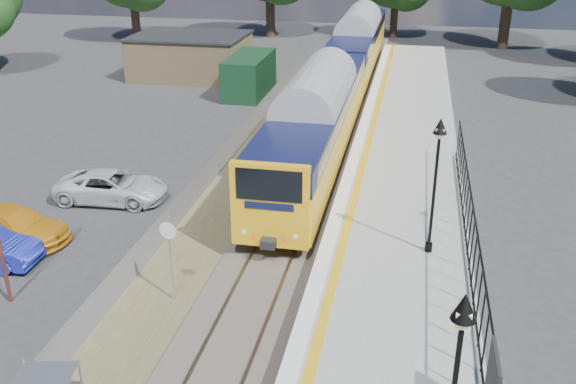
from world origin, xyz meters
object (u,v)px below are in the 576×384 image
(victorian_lamp_north, at_px, (438,155))
(speed_sign, at_px, (169,248))
(victorian_lamp_south, at_px, (458,354))
(train, at_px, (342,70))
(car_white, at_px, (111,187))
(car_yellow, at_px, (14,225))

(victorian_lamp_north, height_order, speed_sign, victorian_lamp_north)
(victorian_lamp_south, distance_m, speed_sign, 10.79)
(train, bearing_deg, car_white, -115.34)
(victorian_lamp_south, relative_size, car_white, 0.98)
(victorian_lamp_north, bearing_deg, car_white, 164.61)
(train, relative_size, speed_sign, 14.82)
(train, bearing_deg, speed_sign, -96.15)
(train, relative_size, car_white, 8.72)
(train, bearing_deg, victorian_lamp_north, -75.16)
(car_yellow, bearing_deg, speed_sign, -102.65)
(speed_sign, relative_size, car_white, 0.59)
(speed_sign, bearing_deg, car_white, 135.75)
(speed_sign, bearing_deg, victorian_lamp_north, 30.13)
(train, height_order, car_white, train)
(victorian_lamp_south, relative_size, victorian_lamp_north, 1.00)
(victorian_lamp_south, height_order, car_yellow, victorian_lamp_south)
(victorian_lamp_south, bearing_deg, car_white, 134.30)
(victorian_lamp_north, bearing_deg, victorian_lamp_south, -88.85)
(train, bearing_deg, car_yellow, -115.41)
(car_white, bearing_deg, train, -28.32)
(car_white, bearing_deg, victorian_lamp_south, -138.68)
(car_yellow, bearing_deg, victorian_lamp_north, -80.15)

